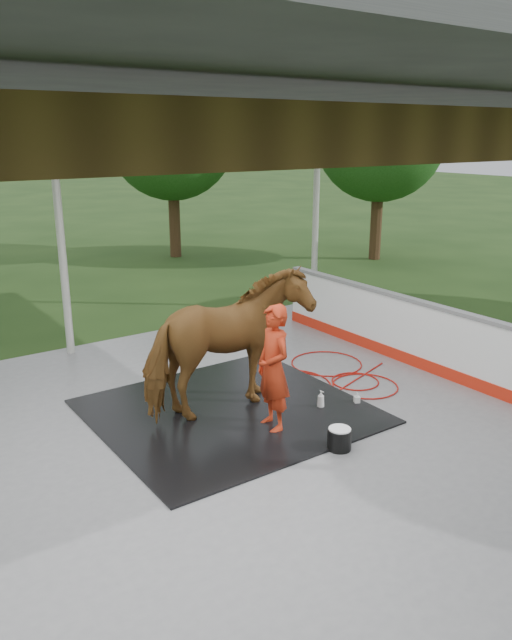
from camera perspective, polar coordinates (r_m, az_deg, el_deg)
ground at (r=7.82m, az=-4.91°, el=-12.89°), size 100.00×100.00×0.00m
concrete_slab at (r=7.80m, az=-4.92°, el=-12.74°), size 12.00×10.00×0.05m
pavilion_structure at (r=6.80m, az=-5.77°, el=17.58°), size 12.60×10.60×4.05m
dasher_board at (r=10.43m, az=17.40°, el=-2.30°), size 0.16×8.00×1.15m
tree_belt at (r=7.73m, az=-7.13°, el=16.11°), size 28.00×28.00×5.80m
rubber_mat at (r=8.96m, az=-2.49°, el=-8.32°), size 3.61×3.38×0.03m
horse at (r=8.58m, az=-2.58°, el=-2.19°), size 2.41×1.17×2.00m
handler at (r=8.17m, az=1.61°, el=-4.43°), size 0.49×0.67×1.71m
wash_bucket at (r=8.00m, az=7.63°, el=-10.68°), size 0.30×0.30×0.28m
soap_bottle_a at (r=9.07m, az=5.95°, el=-7.24°), size 0.12×0.12×0.27m
soap_bottle_b at (r=9.29m, az=9.22°, el=-7.09°), size 0.11×0.11×0.18m
hose_coil at (r=10.19m, az=6.48°, el=-5.23°), size 2.51×2.22×0.02m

